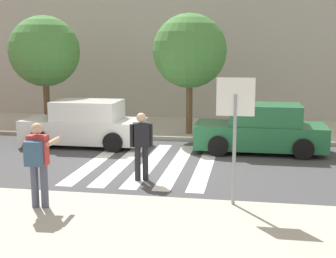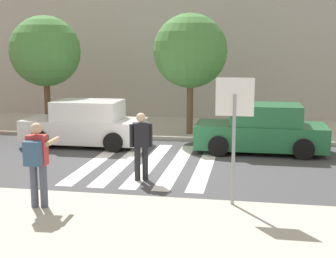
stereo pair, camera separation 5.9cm
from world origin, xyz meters
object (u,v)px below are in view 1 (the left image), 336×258
photographer_with_backpack (38,158)px  parked_car_white (85,125)px  pedestrian_crossing (141,143)px  street_tree_center (190,51)px  stop_sign (235,113)px  street_tree_west (44,51)px  parked_car_green (261,130)px

photographer_with_backpack → parked_car_white: 6.76m
pedestrian_crossing → street_tree_center: size_ratio=0.39×
photographer_with_backpack → pedestrian_crossing: bearing=61.9°
stop_sign → parked_car_white: 7.85m
photographer_with_backpack → street_tree_west: (-3.73, 8.72, 2.00)m
photographer_with_backpack → street_tree_center: size_ratio=0.39×
pedestrian_crossing → street_tree_west: 8.22m
street_tree_center → photographer_with_backpack: bearing=-102.4°
stop_sign → parked_car_white: stop_sign is taller
parked_car_white → photographer_with_backpack: bearing=-78.0°
stop_sign → street_tree_center: 8.13m
pedestrian_crossing → street_tree_center: street_tree_center is taller
parked_car_white → parked_car_green: (5.91, 0.00, 0.00)m
stop_sign → street_tree_center: (-1.92, 7.82, 1.16)m
pedestrian_crossing → parked_car_green: size_ratio=0.42×
parked_car_white → street_tree_west: (-2.33, 2.12, 2.45)m
stop_sign → pedestrian_crossing: size_ratio=1.50×
pedestrian_crossing → parked_car_white: (-2.87, 3.86, -0.25)m
pedestrian_crossing → parked_car_green: 4.92m
parked_car_white → street_tree_center: street_tree_center is taller
street_tree_west → stop_sign: bearing=-46.0°
stop_sign → parked_car_green: 5.89m
stop_sign → street_tree_west: (-7.56, 7.82, 1.14)m
street_tree_center → parked_car_white: bearing=-147.5°
photographer_with_backpack → street_tree_west: bearing=113.2°
street_tree_west → street_tree_center: street_tree_center is taller
pedestrian_crossing → parked_car_green: pedestrian_crossing is taller
street_tree_west → street_tree_center: 5.64m
parked_car_white → parked_car_green: same height
photographer_with_backpack → street_tree_center: bearing=77.6°
pedestrian_crossing → street_tree_center: bearing=85.8°
pedestrian_crossing → parked_car_white: bearing=126.6°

